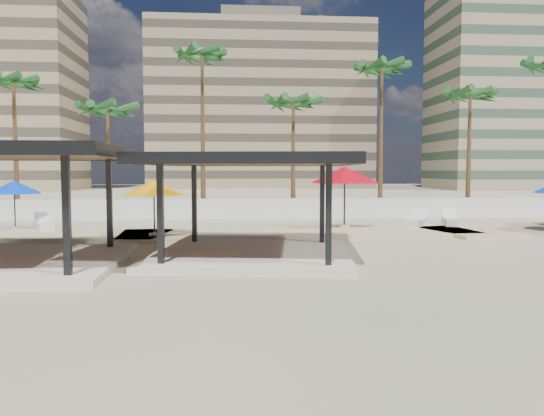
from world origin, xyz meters
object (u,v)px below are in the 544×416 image
(umbrella_c, at_px, (345,175))
(lounger_a, at_px, (44,225))
(pavilion_central, at_px, (252,197))
(umbrella_a, at_px, (14,187))
(pavilion_west, at_px, (3,195))
(lounger_d, at_px, (451,221))
(lounger_b, at_px, (416,222))

(umbrella_c, bearing_deg, lounger_a, 178.65)
(pavilion_central, xyz_separation_m, umbrella_a, (-10.97, 8.24, 0.08))
(pavilion_west, bearing_deg, umbrella_a, 109.01)
(pavilion_west, height_order, lounger_d, pavilion_west)
(lounger_d, bearing_deg, lounger_b, 116.39)
(umbrella_c, distance_m, lounger_d, 6.17)
(umbrella_a, bearing_deg, pavilion_west, -70.18)
(umbrella_a, height_order, lounger_b, umbrella_a)
(pavilion_west, bearing_deg, lounger_b, 28.69)
(lounger_b, height_order, lounger_d, lounger_b)
(pavilion_west, height_order, lounger_a, pavilion_west)
(umbrella_a, relative_size, lounger_a, 1.38)
(pavilion_west, xyz_separation_m, lounger_a, (-1.93, 9.04, -1.82))
(pavilion_central, distance_m, umbrella_c, 8.95)
(umbrella_c, bearing_deg, umbrella_a, 177.39)
(pavilion_west, relative_size, lounger_a, 3.59)
(umbrella_a, distance_m, lounger_a, 2.33)
(umbrella_c, relative_size, lounger_d, 1.87)
(umbrella_c, relative_size, lounger_a, 2.10)
(pavilion_central, distance_m, lounger_a, 12.46)
(pavilion_central, height_order, umbrella_a, pavilion_central)
(pavilion_west, distance_m, lounger_a, 9.42)
(umbrella_c, bearing_deg, pavilion_central, -122.52)
(pavilion_central, height_order, umbrella_c, pavilion_central)
(pavilion_central, xyz_separation_m, pavilion_west, (-7.58, -1.18, 0.12))
(pavilion_west, bearing_deg, lounger_a, 101.27)
(pavilion_west, xyz_separation_m, umbrella_a, (-3.39, 9.42, -0.04))
(lounger_b, bearing_deg, lounger_d, -45.44)
(lounger_d, bearing_deg, umbrella_c, 113.34)
(lounger_a, bearing_deg, pavilion_central, -156.74)
(umbrella_a, xyz_separation_m, lounger_d, (21.43, 0.05, -1.76))
(umbrella_a, bearing_deg, lounger_b, -0.95)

